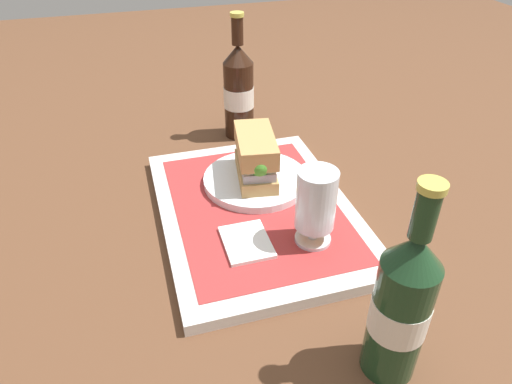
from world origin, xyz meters
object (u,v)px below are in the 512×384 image
(plate, at_px, (256,180))
(beer_glass, at_px, (316,205))
(sandwich, at_px, (256,157))
(beer_bottle, at_px, (401,306))
(second_bottle, at_px, (239,91))

(plate, bearing_deg, beer_glass, 12.57)
(sandwich, xyz_separation_m, beer_bottle, (0.39, 0.05, 0.03))
(beer_glass, xyz_separation_m, beer_bottle, (0.22, 0.01, 0.02))
(beer_bottle, bearing_deg, beer_glass, -177.61)
(beer_glass, distance_m, second_bottle, 0.41)
(plate, distance_m, sandwich, 0.05)
(plate, distance_m, beer_bottle, 0.41)
(plate, relative_size, sandwich, 1.37)
(beer_glass, bearing_deg, second_bottle, -178.69)
(beer_bottle, distance_m, second_bottle, 0.63)
(second_bottle, bearing_deg, sandwich, -7.47)
(plate, relative_size, beer_bottle, 0.71)
(plate, relative_size, beer_glass, 1.52)
(sandwich, height_order, second_bottle, second_bottle)
(sandwich, bearing_deg, plate, 180.00)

